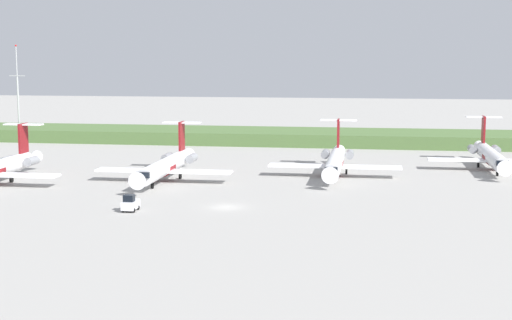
% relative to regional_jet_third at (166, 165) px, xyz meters
% --- Properties ---
extents(ground_plane, '(500.00, 500.00, 0.00)m').
position_rel_regional_jet_third_xyz_m(ground_plane, '(14.33, 9.46, -2.54)').
color(ground_plane, '#9E9B96').
extents(grass_berm, '(320.00, 20.00, 2.99)m').
position_rel_regional_jet_third_xyz_m(grass_berm, '(14.33, 58.10, -1.04)').
color(grass_berm, '#4C6B38').
rests_on(grass_berm, ground).
extents(regional_jet_third, '(22.81, 31.00, 9.00)m').
position_rel_regional_jet_third_xyz_m(regional_jet_third, '(0.00, 0.00, 0.00)').
color(regional_jet_third, white).
rests_on(regional_jet_third, ground).
extents(regional_jet_fourth, '(22.81, 31.00, 9.00)m').
position_rel_regional_jet_third_xyz_m(regional_jet_fourth, '(27.66, 9.59, 0.00)').
color(regional_jet_fourth, white).
rests_on(regional_jet_fourth, ground).
extents(regional_jet_fifth, '(22.81, 31.00, 9.00)m').
position_rel_regional_jet_third_xyz_m(regional_jet_fifth, '(55.54, 21.42, 0.00)').
color(regional_jet_fifth, white).
rests_on(regional_jet_fifth, ground).
extents(antenna_mast, '(4.40, 0.50, 23.80)m').
position_rel_regional_jet_third_xyz_m(antenna_mast, '(-60.57, 69.01, 7.33)').
color(antenna_mast, '#B2B2B7').
rests_on(antenna_mast, ground).
extents(baggage_tug, '(1.72, 3.20, 2.30)m').
position_rel_regional_jet_third_xyz_m(baggage_tug, '(2.08, -25.08, -1.53)').
color(baggage_tug, silver).
rests_on(baggage_tug, ground).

